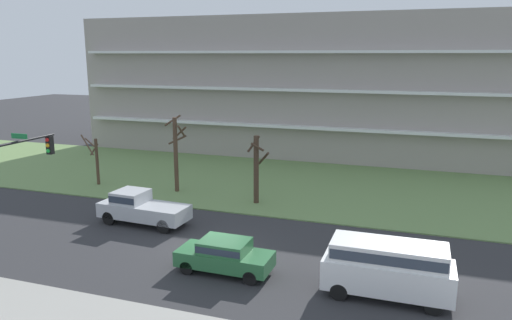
{
  "coord_description": "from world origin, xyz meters",
  "views": [
    {
      "loc": [
        9.32,
        -21.19,
        9.82
      ],
      "look_at": [
        0.01,
        6.0,
        3.57
      ],
      "focal_mm": 34.04,
      "sensor_mm": 36.0,
      "label": 1
    }
  ],
  "objects_px": {
    "tree_far_left": "(96,159)",
    "pickup_silver_near_left": "(141,207)",
    "sedan_green_center_right": "(225,254)",
    "tree_center": "(257,167)",
    "tree_left": "(176,151)",
    "van_white_center_left": "(388,265)",
    "traffic_signal_mast": "(6,181)"
  },
  "relations": [
    {
      "from": "tree_far_left",
      "to": "tree_center",
      "type": "xyz_separation_m",
      "value": [
        13.09,
        -0.48,
        0.44
      ]
    },
    {
      "from": "van_white_center_left",
      "to": "sedan_green_center_right",
      "type": "xyz_separation_m",
      "value": [
        -7.22,
        -0.0,
        -0.52
      ]
    },
    {
      "from": "tree_far_left",
      "to": "pickup_silver_near_left",
      "type": "bearing_deg",
      "value": -39.21
    },
    {
      "from": "tree_center",
      "to": "pickup_silver_near_left",
      "type": "height_order",
      "value": "tree_center"
    },
    {
      "from": "van_white_center_left",
      "to": "pickup_silver_near_left",
      "type": "bearing_deg",
      "value": 162.57
    },
    {
      "from": "sedan_green_center_right",
      "to": "traffic_signal_mast",
      "type": "distance_m",
      "value": 10.35
    },
    {
      "from": "van_white_center_left",
      "to": "traffic_signal_mast",
      "type": "relative_size",
      "value": 0.82
    },
    {
      "from": "van_white_center_left",
      "to": "sedan_green_center_right",
      "type": "height_order",
      "value": "van_white_center_left"
    },
    {
      "from": "pickup_silver_near_left",
      "to": "sedan_green_center_right",
      "type": "distance_m",
      "value": 8.53
    },
    {
      "from": "tree_center",
      "to": "traffic_signal_mast",
      "type": "bearing_deg",
      "value": -118.47
    },
    {
      "from": "tree_center",
      "to": "van_white_center_left",
      "type": "relative_size",
      "value": 0.89
    },
    {
      "from": "sedan_green_center_right",
      "to": "tree_left",
      "type": "bearing_deg",
      "value": 127.54
    },
    {
      "from": "tree_far_left",
      "to": "van_white_center_left",
      "type": "bearing_deg",
      "value": -26.08
    },
    {
      "from": "tree_far_left",
      "to": "tree_left",
      "type": "bearing_deg",
      "value": 3.18
    },
    {
      "from": "sedan_green_center_right",
      "to": "traffic_signal_mast",
      "type": "height_order",
      "value": "traffic_signal_mast"
    },
    {
      "from": "pickup_silver_near_left",
      "to": "van_white_center_left",
      "type": "height_order",
      "value": "van_white_center_left"
    },
    {
      "from": "tree_left",
      "to": "van_white_center_left",
      "type": "height_order",
      "value": "tree_left"
    },
    {
      "from": "pickup_silver_near_left",
      "to": "tree_left",
      "type": "bearing_deg",
      "value": -76.93
    },
    {
      "from": "tree_left",
      "to": "traffic_signal_mast",
      "type": "bearing_deg",
      "value": -93.5
    },
    {
      "from": "tree_far_left",
      "to": "tree_center",
      "type": "bearing_deg",
      "value": -2.09
    },
    {
      "from": "tree_left",
      "to": "van_white_center_left",
      "type": "relative_size",
      "value": 1.08
    },
    {
      "from": "tree_far_left",
      "to": "pickup_silver_near_left",
      "type": "height_order",
      "value": "tree_far_left"
    },
    {
      "from": "pickup_silver_near_left",
      "to": "sedan_green_center_right",
      "type": "height_order",
      "value": "pickup_silver_near_left"
    },
    {
      "from": "tree_far_left",
      "to": "sedan_green_center_right",
      "type": "height_order",
      "value": "tree_far_left"
    },
    {
      "from": "tree_left",
      "to": "pickup_silver_near_left",
      "type": "relative_size",
      "value": 1.02
    },
    {
      "from": "tree_center",
      "to": "traffic_signal_mast",
      "type": "height_order",
      "value": "traffic_signal_mast"
    },
    {
      "from": "tree_center",
      "to": "tree_left",
      "type": "bearing_deg",
      "value": 172.45
    },
    {
      "from": "tree_far_left",
      "to": "van_white_center_left",
      "type": "height_order",
      "value": "tree_far_left"
    },
    {
      "from": "tree_far_left",
      "to": "van_white_center_left",
      "type": "distance_m",
      "value": 24.87
    },
    {
      "from": "tree_far_left",
      "to": "traffic_signal_mast",
      "type": "bearing_deg",
      "value": -67.33
    },
    {
      "from": "traffic_signal_mast",
      "to": "van_white_center_left",
      "type": "bearing_deg",
      "value": 10.2
    },
    {
      "from": "tree_center",
      "to": "van_white_center_left",
      "type": "xyz_separation_m",
      "value": [
        9.24,
        -10.45,
        -1.11
      ]
    }
  ]
}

